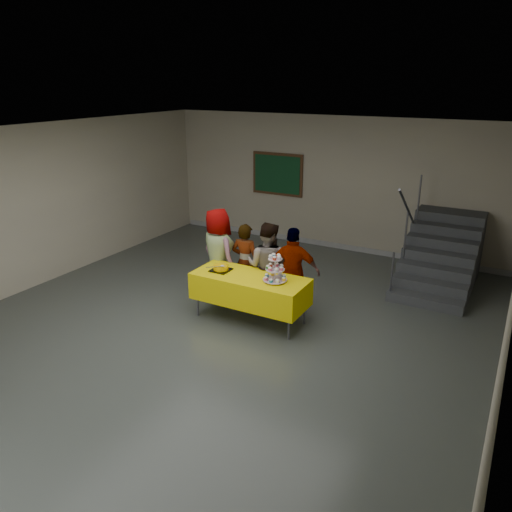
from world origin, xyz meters
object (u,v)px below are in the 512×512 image
(schoolchild_a, at_px, (218,254))
(schoolchild_c, at_px, (267,266))
(cupcake_stand, at_px, (275,271))
(staircase, at_px, (442,256))
(noticeboard, at_px, (277,174))
(bake_table, at_px, (250,288))
(bear_cake, at_px, (221,267))
(schoolchild_d, at_px, (293,272))
(schoolchild_b, at_px, (245,262))

(schoolchild_a, relative_size, schoolchild_c, 1.08)
(cupcake_stand, bearing_deg, staircase, 59.45)
(staircase, height_order, noticeboard, noticeboard)
(noticeboard, bearing_deg, bake_table, -68.73)
(bake_table, xyz_separation_m, schoolchild_a, (-0.93, 0.51, 0.27))
(cupcake_stand, bearing_deg, schoolchild_a, 159.99)
(bear_cake, height_order, schoolchild_d, schoolchild_d)
(schoolchild_a, xyz_separation_m, staircase, (3.34, 2.81, -0.34))
(bake_table, bearing_deg, bear_cake, -178.26)
(schoolchild_b, distance_m, noticeboard, 3.78)
(noticeboard, bearing_deg, schoolchild_b, -71.85)
(bear_cake, bearing_deg, schoolchild_d, 28.95)
(bake_table, height_order, schoolchild_d, schoolchild_d)
(schoolchild_c, relative_size, schoolchild_d, 1.02)
(cupcake_stand, height_order, bear_cake, cupcake_stand)
(cupcake_stand, height_order, schoolchild_d, schoolchild_d)
(bake_table, relative_size, bear_cake, 5.25)
(bake_table, bearing_deg, schoolchild_d, 48.14)
(staircase, xyz_separation_m, noticeboard, (-4.02, 0.84, 1.11))
(bake_table, bearing_deg, staircase, 54.08)
(noticeboard, bearing_deg, cupcake_stand, -63.56)
(schoolchild_a, height_order, noticeboard, noticeboard)
(staircase, bearing_deg, noticeboard, 168.26)
(schoolchild_a, distance_m, schoolchild_b, 0.50)
(schoolchild_b, height_order, schoolchild_c, schoolchild_c)
(cupcake_stand, relative_size, bear_cake, 1.24)
(cupcake_stand, xyz_separation_m, schoolchild_c, (-0.43, 0.56, -0.19))
(staircase, bearing_deg, bake_table, -125.92)
(schoolchild_a, bearing_deg, bake_table, 174.27)
(schoolchild_a, xyz_separation_m, schoolchild_c, (0.95, 0.06, -0.06))
(noticeboard, bearing_deg, staircase, -11.74)
(schoolchild_a, bearing_deg, bear_cake, 149.71)
(schoolchild_b, distance_m, schoolchild_d, 0.98)
(bear_cake, relative_size, schoolchild_d, 0.24)
(bake_table, bearing_deg, schoolchild_a, 151.56)
(staircase, bearing_deg, schoolchild_d, -124.58)
(cupcake_stand, height_order, staircase, staircase)
(cupcake_stand, xyz_separation_m, schoolchild_b, (-0.92, 0.66, -0.25))
(bake_table, distance_m, schoolchild_d, 0.78)
(bake_table, distance_m, schoolchild_c, 0.60)
(cupcake_stand, bearing_deg, noticeboard, 116.44)
(bake_table, relative_size, schoolchild_b, 1.34)
(schoolchild_d, bearing_deg, schoolchild_a, -14.15)
(schoolchild_a, bearing_deg, schoolchild_c, -153.94)
(staircase, relative_size, noticeboard, 1.85)
(bake_table, height_order, cupcake_stand, cupcake_stand)
(bake_table, bearing_deg, schoolchild_c, 88.32)
(schoolchild_a, bearing_deg, noticeboard, -56.67)
(cupcake_stand, height_order, schoolchild_a, schoolchild_a)
(schoolchild_c, height_order, noticeboard, noticeboard)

